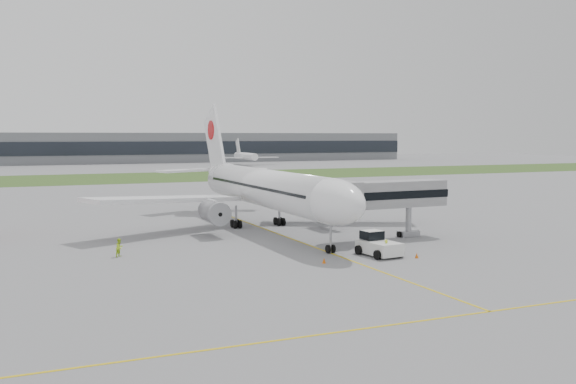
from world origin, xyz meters
name	(u,v)px	position (x,y,z in m)	size (l,w,h in m)	color
ground	(277,234)	(0.00, 0.00, 0.00)	(600.00, 600.00, 0.00)	gray
apron_markings	(293,239)	(0.00, -5.00, 0.00)	(70.00, 70.00, 0.04)	gold
grass_strip	(125,178)	(0.00, 120.00, 0.01)	(600.00, 50.00, 0.02)	#3A5B22
terminal_building	(86,148)	(0.00, 229.87, 7.00)	(320.00, 22.30, 14.00)	slate
airliner	(263,187)	(0.00, 4.87, 5.66)	(48.13, 53.95, 17.88)	white
pushback_tug	(377,244)	(3.96, -18.04, 1.16)	(3.76, 5.17, 2.51)	white
jet_bridge	(384,195)	(10.01, -9.54, 5.38)	(15.71, 5.01, 7.27)	#9F9FA1
safety_cone_left	(324,261)	(-3.09, -19.67, 0.27)	(0.39, 0.39, 0.53)	#DA5C0B
safety_cone_right	(417,256)	(6.84, -21.05, 0.27)	(0.40, 0.40, 0.55)	#DA5C0B
ground_crew_near	(386,249)	(3.91, -19.78, 0.96)	(0.70, 0.46, 1.92)	#D0E826
ground_crew_far	(120,248)	(-21.06, -8.15, 0.96)	(0.94, 0.73, 1.93)	#BFEB27
distant_aircraft_right	(246,165)	(61.78, 186.15, 0.00)	(29.02, 25.61, 11.10)	white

